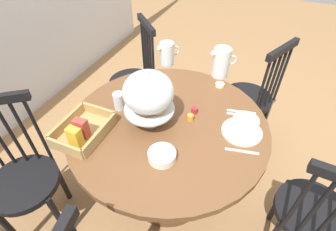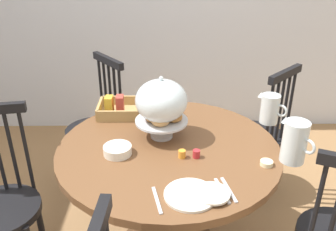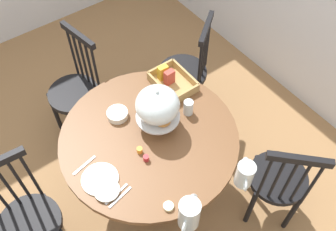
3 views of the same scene
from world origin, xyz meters
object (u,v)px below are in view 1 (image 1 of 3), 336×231
object	(u,v)px
milk_pitcher	(167,54)
china_plate_large	(242,132)
cereal_basket	(82,131)
windsor_chair_near_window	(25,179)
china_plate_small	(246,120)
windsor_chair_facing_door	(313,216)
windsor_chair_far_side	(249,99)
windsor_chair_host_seat	(135,81)
orange_juice_pitcher	(221,64)
butter_dish	(220,85)
drinking_glass	(119,101)
dining_table	(168,148)
pastry_stand_with_dome	(148,94)
cereal_bowl	(162,155)

from	to	relation	value
milk_pitcher	china_plate_large	world-z (taller)	milk_pitcher
cereal_basket	china_plate_large	world-z (taller)	cereal_basket
milk_pitcher	china_plate_large	size ratio (longest dim) A/B	0.78
windsor_chair_near_window	china_plate_small	size ratio (longest dim) A/B	6.50
windsor_chair_near_window	windsor_chair_facing_door	world-z (taller)	same
windsor_chair_far_side	windsor_chair_host_seat	xyz separation A→B (m)	(-0.14, 0.98, 0.00)
cereal_basket	china_plate_large	xyz separation A→B (m)	(0.36, -0.78, -0.03)
china_plate_small	orange_juice_pitcher	bearing A→B (deg)	32.28
china_plate_small	windsor_chair_far_side	bearing A→B (deg)	2.10
china_plate_small	butter_dish	xyz separation A→B (m)	(0.29, 0.23, -0.01)
china_plate_small	drinking_glass	size ratio (longest dim) A/B	1.36
windsor_chair_host_seat	milk_pitcher	world-z (taller)	windsor_chair_host_seat
china_plate_large	china_plate_small	xyz separation A→B (m)	(0.09, -0.01, 0.01)
orange_juice_pitcher	china_plate_small	bearing A→B (deg)	-147.72
cereal_basket	china_plate_small	bearing A→B (deg)	-60.44
china_plate_small	milk_pitcher	bearing A→B (deg)	58.24
china_plate_large	china_plate_small	world-z (taller)	china_plate_small
dining_table	butter_dish	bearing A→B (deg)	-21.84
pastry_stand_with_dome	dining_table	bearing A→B (deg)	-70.11
china_plate_large	windsor_chair_host_seat	bearing A→B (deg)	60.87
pastry_stand_with_dome	windsor_chair_near_window	bearing A→B (deg)	127.98
cereal_bowl	milk_pitcher	bearing A→B (deg)	21.66
dining_table	windsor_chair_far_side	world-z (taller)	windsor_chair_far_side
butter_dish	windsor_chair_near_window	bearing A→B (deg)	137.44
cereal_basket	drinking_glass	world-z (taller)	cereal_basket
drinking_glass	dining_table	bearing A→B (deg)	-89.51
china_plate_large	cereal_basket	bearing A→B (deg)	114.56
china_plate_small	windsor_chair_facing_door	bearing A→B (deg)	-119.56
china_plate_small	butter_dish	bearing A→B (deg)	38.41
windsor_chair_facing_door	cereal_bowl	xyz separation A→B (m)	(-0.17, 0.79, 0.31)
orange_juice_pitcher	cereal_bowl	distance (m)	0.85
pastry_stand_with_dome	cereal_bowl	distance (m)	0.33
windsor_chair_host_seat	china_plate_small	xyz separation A→B (m)	(-0.47, -1.00, 0.30)
windsor_chair_far_side	pastry_stand_with_dome	xyz separation A→B (m)	(-0.82, 0.48, 0.48)
butter_dish	pastry_stand_with_dome	bearing A→B (deg)	150.40
pastry_stand_with_dome	cereal_bowl	world-z (taller)	pastry_stand_with_dome
windsor_chair_near_window	china_plate_small	bearing A→B (deg)	-58.51
dining_table	cereal_bowl	xyz separation A→B (m)	(-0.25, -0.08, 0.25)
china_plate_small	butter_dish	distance (m)	0.36
pastry_stand_with_dome	milk_pitcher	distance (m)	0.65
windsor_chair_host_seat	cereal_basket	distance (m)	0.99
china_plate_small	butter_dish	size ratio (longest dim) A/B	2.50
drinking_glass	butter_dish	world-z (taller)	drinking_glass
cereal_basket	drinking_glass	size ratio (longest dim) A/B	2.87
windsor_chair_facing_door	cereal_bowl	bearing A→B (deg)	101.79
pastry_stand_with_dome	orange_juice_pitcher	bearing A→B (deg)	-21.29
pastry_stand_with_dome	china_plate_small	xyz separation A→B (m)	(0.21, -0.51, -0.18)
drinking_glass	orange_juice_pitcher	bearing A→B (deg)	-38.02
milk_pitcher	orange_juice_pitcher	bearing A→B (deg)	-89.51
china_plate_large	china_plate_small	size ratio (longest dim) A/B	1.47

